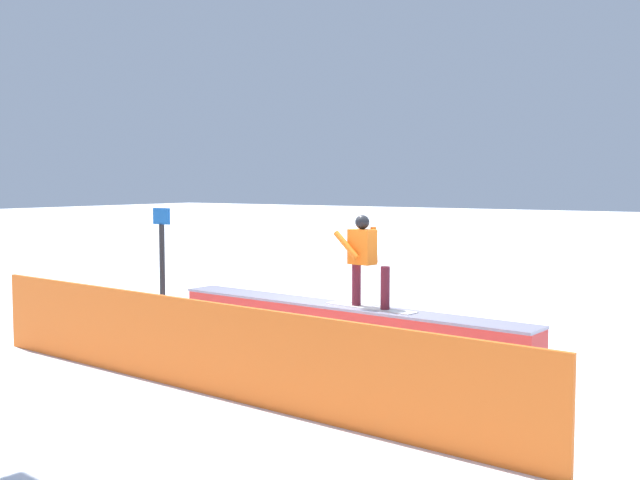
{
  "coord_description": "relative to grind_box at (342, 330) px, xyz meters",
  "views": [
    {
      "loc": [
        -6.32,
        10.08,
        2.65
      ],
      "look_at": [
        -0.27,
        1.02,
        1.81
      ],
      "focal_mm": 43.17,
      "sensor_mm": 36.0,
      "label": 1
    }
  ],
  "objects": [
    {
      "name": "snowboarder",
      "position": [
        -0.42,
        0.03,
        1.16
      ],
      "size": [
        1.61,
        0.5,
        1.41
      ],
      "color": "silver",
      "rests_on": "grind_box"
    },
    {
      "name": "grind_box",
      "position": [
        0.0,
        0.0,
        0.0
      ],
      "size": [
        6.49,
        1.14,
        0.72
      ],
      "color": "red",
      "rests_on": "ground_plane"
    },
    {
      "name": "ground_plane",
      "position": [
        0.0,
        0.0,
        -0.33
      ],
      "size": [
        120.0,
        120.0,
        0.0
      ],
      "primitive_type": "plane",
      "color": "white"
    },
    {
      "name": "safety_fence",
      "position": [
        0.0,
        3.05,
        0.26
      ],
      "size": [
        9.05,
        0.8,
        1.16
      ],
      "primitive_type": "cube",
      "rotation": [
        0.0,
        0.0,
        -0.08
      ],
      "color": "orange",
      "rests_on": "ground_plane"
    },
    {
      "name": "trail_marker",
      "position": [
        3.9,
        0.02,
        0.82
      ],
      "size": [
        0.4,
        0.1,
        2.16
      ],
      "color": "#262628",
      "rests_on": "ground_plane"
    }
  ]
}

